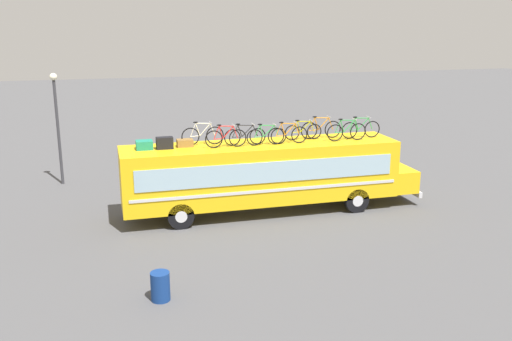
% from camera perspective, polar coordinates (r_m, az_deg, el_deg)
% --- Properties ---
extents(ground_plane, '(120.00, 120.00, 0.00)m').
position_cam_1_polar(ground_plane, '(24.07, 0.50, -4.17)').
color(ground_plane, '#4C4C4F').
extents(bus, '(12.66, 2.50, 2.95)m').
position_cam_1_polar(bus, '(23.62, 1.03, -0.18)').
color(bus, yellow).
rests_on(bus, ground).
extents(luggage_bag_1, '(0.64, 0.56, 0.34)m').
position_cam_1_polar(luggage_bag_1, '(22.66, -11.16, 2.53)').
color(luggage_bag_1, '#1E7F66').
rests_on(luggage_bag_1, bus).
extents(luggage_bag_2, '(0.66, 0.35, 0.47)m').
position_cam_1_polar(luggage_bag_2, '(22.58, -9.16, 2.75)').
color(luggage_bag_2, black).
rests_on(luggage_bag_2, bus).
extents(luggage_bag_3, '(0.64, 0.43, 0.30)m').
position_cam_1_polar(luggage_bag_3, '(22.88, -7.16, 2.76)').
color(luggage_bag_3, olive).
rests_on(luggage_bag_3, bus).
extents(rooftop_bicycle_1, '(1.73, 0.44, 0.97)m').
position_cam_1_polar(rooftop_bicycle_1, '(23.07, -5.38, 3.55)').
color(rooftop_bicycle_1, black).
rests_on(rooftop_bicycle_1, bus).
extents(rooftop_bicycle_2, '(1.68, 0.44, 0.94)m').
position_cam_1_polar(rooftop_bicycle_2, '(22.54, -3.06, 3.30)').
color(rooftop_bicycle_2, black).
rests_on(rooftop_bicycle_2, bus).
extents(rooftop_bicycle_3, '(1.73, 0.44, 0.90)m').
position_cam_1_polar(rooftop_bicycle_3, '(22.94, -1.12, 3.49)').
color(rooftop_bicycle_3, black).
rests_on(rooftop_bicycle_3, bus).
extents(rooftop_bicycle_4, '(1.68, 0.44, 0.89)m').
position_cam_1_polar(rooftop_bicycle_4, '(22.98, 1.06, 3.49)').
color(rooftop_bicycle_4, black).
rests_on(rooftop_bicycle_4, bus).
extents(rooftop_bicycle_5, '(1.70, 0.44, 0.93)m').
position_cam_1_polar(rooftop_bicycle_5, '(23.22, 3.19, 3.63)').
color(rooftop_bicycle_5, black).
rests_on(rooftop_bicycle_5, bus).
extents(rooftop_bicycle_6, '(1.64, 0.44, 0.87)m').
position_cam_1_polar(rooftop_bicycle_6, '(24.06, 4.76, 3.95)').
color(rooftop_bicycle_6, black).
rests_on(rooftop_bicycle_6, bus).
extents(rooftop_bicycle_7, '(1.82, 0.44, 0.98)m').
position_cam_1_polar(rooftop_bicycle_7, '(24.41, 6.53, 4.15)').
color(rooftop_bicycle_7, black).
rests_on(rooftop_bicycle_7, bus).
extents(rooftop_bicycle_8, '(1.76, 0.44, 0.95)m').
position_cam_1_polar(rooftop_bicycle_8, '(24.09, 9.07, 3.90)').
color(rooftop_bicycle_8, black).
rests_on(rooftop_bicycle_8, bus).
extents(rooftop_bicycle_9, '(1.78, 0.44, 0.95)m').
position_cam_1_polar(rooftop_bicycle_9, '(24.73, 10.48, 4.12)').
color(rooftop_bicycle_9, black).
rests_on(rooftop_bicycle_9, bus).
extents(trash_bin, '(0.56, 0.56, 0.86)m').
position_cam_1_polar(trash_bin, '(16.91, -9.59, -11.40)').
color(trash_bin, navy).
rests_on(trash_bin, ground).
extents(street_lamp, '(0.35, 0.35, 5.44)m').
position_cam_1_polar(street_lamp, '(29.02, -19.37, 5.16)').
color(street_lamp, '#38383D').
rests_on(street_lamp, ground).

